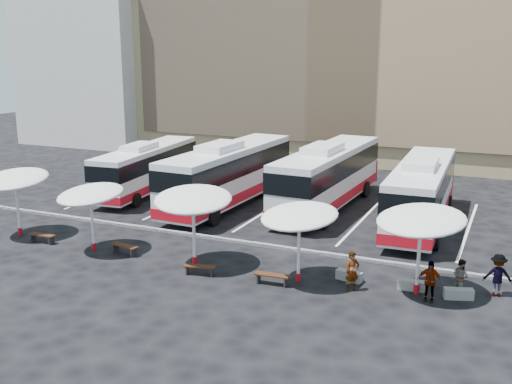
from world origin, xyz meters
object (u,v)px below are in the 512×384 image
at_px(bus_3, 421,191).
at_px(passenger_1, 461,277).
at_px(sunshade_0, 15,179).
at_px(passenger_2, 430,281).
at_px(bus_1, 229,173).
at_px(wood_bench_2, 200,268).
at_px(passenger_0, 352,272).
at_px(sunshade_3, 299,216).
at_px(wood_bench_1, 125,247).
at_px(bus_2, 328,175).
at_px(sunshade_1, 90,195).
at_px(sunshade_4, 421,220).
at_px(conc_bench_1, 411,285).
at_px(passenger_3, 498,275).
at_px(conc_bench_0, 349,276).
at_px(sunshade_2, 193,200).
at_px(conc_bench_2, 459,294).
at_px(wood_bench_3, 272,277).
at_px(bus_0, 147,167).
at_px(wood_bench_0, 42,236).

relative_size(bus_3, passenger_1, 8.33).
height_order(sunshade_0, passenger_2, sunshade_0).
height_order(bus_1, wood_bench_2, bus_1).
relative_size(sunshade_0, passenger_0, 2.29).
relative_size(sunshade_3, passenger_1, 2.94).
bearing_deg(wood_bench_1, passenger_2, 1.47).
bearing_deg(passenger_2, bus_2, 122.64).
relative_size(sunshade_1, passenger_0, 2.42).
height_order(sunshade_4, conc_bench_1, sunshade_4).
xyz_separation_m(bus_1, passenger_3, (16.72, -8.59, -1.27)).
xyz_separation_m(sunshade_1, conc_bench_0, (12.97, 1.36, -2.71)).
bearing_deg(sunshade_1, sunshade_2, 2.22).
relative_size(bus_2, conc_bench_1, 11.68).
relative_size(bus_2, wood_bench_2, 9.01).
relative_size(bus_3, conc_bench_2, 10.80).
distance_m(wood_bench_1, wood_bench_3, 8.26).
height_order(bus_0, conc_bench_0, bus_0).
relative_size(passenger_2, passenger_3, 0.96).
distance_m(sunshade_0, passenger_3, 24.54).
bearing_deg(sunshade_4, bus_3, 98.54).
relative_size(sunshade_0, wood_bench_3, 2.51).
bearing_deg(conc_bench_2, conc_bench_0, 178.64).
bearing_deg(sunshade_0, conc_bench_1, 2.73).
bearing_deg(conc_bench_0, conc_bench_1, 0.69).
bearing_deg(passenger_3, wood_bench_3, 9.08).
height_order(bus_2, conc_bench_1, bus_2).
relative_size(passenger_0, passenger_1, 1.13).
relative_size(wood_bench_3, conc_bench_1, 1.37).
relative_size(wood_bench_0, conc_bench_1, 1.32).
bearing_deg(bus_0, wood_bench_3, -45.20).
xyz_separation_m(bus_0, wood_bench_2, (11.12, -12.33, -1.52)).
distance_m(bus_0, wood_bench_2, 16.67).
relative_size(wood_bench_0, passenger_0, 0.88).
bearing_deg(conc_bench_2, passenger_0, -167.04).
distance_m(bus_1, wood_bench_2, 12.50).
height_order(sunshade_1, passenger_1, sunshade_1).
height_order(sunshade_1, passenger_2, sunshade_1).
relative_size(sunshade_2, wood_bench_3, 2.90).
bearing_deg(sunshade_3, passenger_3, 13.47).
relative_size(bus_2, wood_bench_0, 8.84).
height_order(bus_0, passenger_0, bus_0).
distance_m(bus_1, wood_bench_0, 12.43).
bearing_deg(bus_0, passenger_1, -29.44).
relative_size(sunshade_0, passenger_1, 2.59).
distance_m(bus_1, passenger_0, 15.37).
bearing_deg(passenger_3, wood_bench_1, -0.87).
xyz_separation_m(wood_bench_3, passenger_2, (6.49, 1.02, 0.50)).
distance_m(bus_1, sunshade_3, 13.65).
xyz_separation_m(sunshade_0, conc_bench_0, (18.33, 0.97, -2.92)).
bearing_deg(bus_0, wood_bench_1, -66.60).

